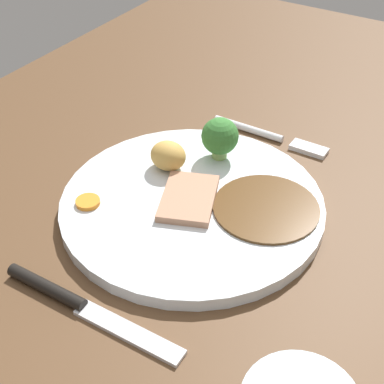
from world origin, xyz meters
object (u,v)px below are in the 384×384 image
roast_potato_left (168,156)px  knife (75,303)px  dinner_plate (192,205)px  meat_slice_main (189,198)px  fork (273,137)px  carrot_coin_front (88,202)px  broccoli_floret (220,137)px

roast_potato_left → knife: roast_potato_left is taller
dinner_plate → meat_slice_main: 1.18cm
meat_slice_main → fork: bearing=174.9°
carrot_coin_front → knife: size_ratio=0.14×
dinner_plate → meat_slice_main: (0.40, -0.16, 1.10)cm
carrot_coin_front → broccoli_floret: broccoli_floret is taller
dinner_plate → fork: 16.95cm
roast_potato_left → broccoli_floret: 6.26cm
roast_potato_left → fork: bearing=153.6°
fork → broccoli_floret: bearing=-108.1°
carrot_coin_front → knife: carrot_coin_front is taller
meat_slice_main → carrot_coin_front: (5.83, -8.64, -0.16)cm
dinner_plate → knife: 16.64cm
broccoli_floret → fork: 9.75cm
fork → knife: size_ratio=0.82×
dinner_plate → broccoli_floret: broccoli_floret is taller
dinner_plate → carrot_coin_front: carrot_coin_front is taller
dinner_plate → roast_potato_left: roast_potato_left is taller
carrot_coin_front → broccoli_floret: 16.51cm
fork → knife: (33.44, -3.18, 0.06)cm
carrot_coin_front → fork: (-23.13, 10.20, -1.25)cm
meat_slice_main → broccoli_floret: size_ratio=1.60×
dinner_plate → fork: (-16.89, 1.39, -0.31)cm
carrot_coin_front → broccoli_floret: bearing=153.2°
carrot_coin_front → fork: size_ratio=0.17×
meat_slice_main → knife: bearing=-5.7°
fork → dinner_plate: bearing=-94.5°
broccoli_floret → knife: bearing=-0.8°
roast_potato_left → carrot_coin_front: size_ratio=1.61×
roast_potato_left → knife: 20.49cm
dinner_plate → roast_potato_left: size_ratio=6.77×
knife → meat_slice_main: bearing=83.6°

